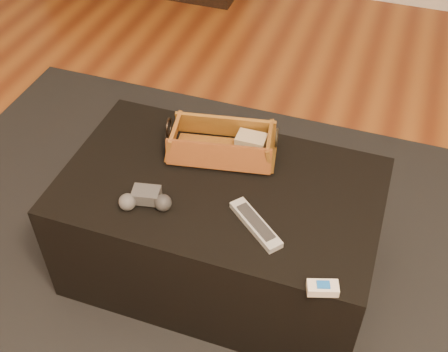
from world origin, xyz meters
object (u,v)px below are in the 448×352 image
(ottoman, at_px, (220,229))
(silver_remote, at_px, (256,224))
(wicker_basket, at_px, (222,144))
(game_controller, at_px, (146,199))
(tv_remote, at_px, (216,151))
(cream_gadget, at_px, (323,288))

(ottoman, height_order, silver_remote, silver_remote)
(silver_remote, bearing_deg, ottoman, 139.71)
(wicker_basket, distance_m, game_controller, 0.33)
(game_controller, height_order, silver_remote, game_controller)
(tv_remote, height_order, cream_gadget, tv_remote)
(game_controller, bearing_deg, wicker_basket, 64.94)
(cream_gadget, bearing_deg, tv_remote, 137.11)
(tv_remote, bearing_deg, silver_remote, -66.46)
(ottoman, relative_size, silver_remote, 5.23)
(tv_remote, bearing_deg, wicker_basket, 30.87)
(game_controller, relative_size, silver_remote, 0.87)
(ottoman, bearing_deg, tv_remote, 114.79)
(ottoman, relative_size, cream_gadget, 11.14)
(ottoman, xyz_separation_m, wicker_basket, (-0.04, 0.14, 0.25))
(tv_remote, bearing_deg, game_controller, -130.14)
(wicker_basket, bearing_deg, tv_remote, -132.79)
(ottoman, distance_m, tv_remote, 0.27)
(wicker_basket, relative_size, game_controller, 2.26)
(silver_remote, relative_size, cream_gadget, 2.13)
(silver_remote, bearing_deg, tv_remote, 129.88)
(silver_remote, bearing_deg, wicker_basket, 126.11)
(wicker_basket, height_order, game_controller, wicker_basket)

